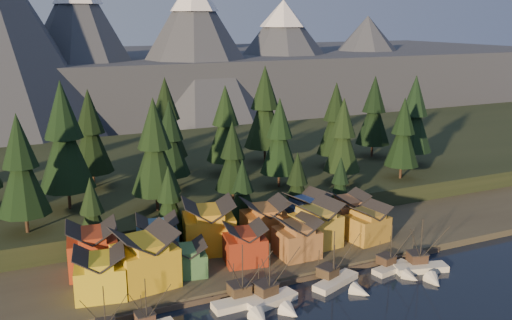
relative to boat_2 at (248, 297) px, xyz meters
name	(u,v)px	position (x,y,z in m)	size (l,w,h in m)	color
shore_strip	(223,238)	(7.42, 30.29, -1.48)	(400.00, 50.00, 1.50)	#393529
hillside	(161,175)	(7.42, 80.29, 0.77)	(420.00, 100.00, 6.00)	black
dock	(269,282)	(7.42, 6.79, -1.73)	(80.00, 4.00, 1.00)	#4F4339
mountain_ridge	(79,67)	(3.22, 203.88, 23.83)	(560.00, 190.00, 90.00)	#404552
boat_2	(248,297)	(0.00, 0.00, 0.00)	(11.95, 12.97, 12.41)	white
boat_3	(276,293)	(4.85, -1.09, 0.25)	(10.28, 10.91, 12.49)	white
boat_4	(341,276)	(19.28, 0.23, -0.06)	(11.15, 11.58, 11.76)	beige
boat_5	(396,263)	(32.52, 0.69, -0.23)	(9.45, 9.99, 10.55)	beige
boat_6	(424,263)	(37.16, -2.02, -0.02)	(11.32, 11.84, 11.98)	silver
house_front_0	(100,272)	(-22.50, 12.75, 3.80)	(9.96, 9.57, 8.63)	gold
house_front_1	(145,256)	(-14.24, 13.64, 4.83)	(11.50, 11.15, 10.59)	gold
house_front_2	(188,257)	(-5.92, 14.54, 2.69)	(7.68, 7.73, 6.51)	#3A6B3D
house_front_3	(245,243)	(6.08, 14.80, 3.47)	(9.07, 8.77, 7.99)	maroon
house_front_4	(297,236)	(17.08, 13.52, 3.52)	(7.90, 8.53, 8.09)	#966335
house_front_5	(316,223)	(23.21, 16.29, 4.42)	(10.26, 9.52, 9.79)	gold
house_front_6	(367,222)	(35.04, 14.19, 3.49)	(9.01, 8.64, 8.03)	#A57B2A
house_back_0	(92,247)	(-22.08, 22.71, 4.49)	(10.17, 9.85, 9.93)	#9C3218
house_back_1	(157,238)	(-9.28, 23.39, 4.01)	(9.51, 9.59, 9.03)	#365E80
house_back_2	(209,225)	(1.70, 23.54, 5.00)	(12.10, 11.46, 10.91)	gold
house_back_3	(265,220)	(14.52, 23.16, 4.25)	(10.27, 9.37, 9.47)	#AF682D
house_back_4	(307,212)	(25.67, 24.20, 4.09)	(9.87, 9.61, 9.18)	#3C558E
house_back_5	(349,210)	(35.50, 22.08, 3.75)	(8.36, 8.44, 8.53)	#A5633A
tree_hill_2	(21,168)	(-32.58, 38.29, 17.40)	(10.70, 10.70, 24.93)	#332319
tree_hill_3	(64,140)	(-22.58, 50.29, 20.06)	(12.79, 12.79, 29.79)	#332319
tree_hill_4	(90,134)	(-14.58, 65.29, 17.85)	(11.05, 11.05, 25.75)	#332319
tree_hill_5	(155,150)	(-4.58, 40.29, 18.07)	(11.22, 11.22, 26.15)	#332319
tree_hill_6	(170,141)	(3.42, 55.29, 16.43)	(9.94, 9.94, 23.16)	#332319
tree_hill_7	(233,158)	(13.42, 38.29, 14.62)	(8.53, 8.53, 19.86)	#332319
tree_hill_8	(226,126)	(21.42, 62.29, 17.60)	(10.86, 10.86, 25.29)	#332319
tree_hill_9	(279,139)	(29.42, 45.29, 16.56)	(10.04, 10.04, 23.39)	#332319
tree_hill_10	(265,110)	(37.42, 70.29, 19.84)	(12.62, 12.62, 29.40)	#332319
tree_hill_11	(343,137)	(45.42, 40.29, 16.44)	(9.95, 9.95, 23.19)	#332319
tree_hill_12	(335,121)	(53.42, 56.29, 17.50)	(10.78, 10.78, 25.11)	#332319
tree_hill_13	(403,135)	(63.42, 38.29, 16.01)	(9.61, 9.61, 22.40)	#332319
tree_hill_14	(374,113)	(71.42, 62.29, 17.81)	(11.02, 11.02, 25.68)	#332319
tree_hill_15	(166,121)	(7.42, 72.29, 18.59)	(11.64, 11.64, 27.10)	#332319
tree_hill_17	(414,117)	(75.42, 48.29, 18.50)	(11.56, 11.56, 26.93)	#332319
tree_shore_0	(92,214)	(-20.58, 30.29, 8.51)	(7.26, 7.26, 16.91)	#332319
tree_shore_1	(169,202)	(-4.58, 30.29, 8.85)	(7.53, 7.53, 17.53)	#332319
tree_shore_2	(243,193)	(12.42, 30.29, 8.60)	(7.34, 7.34, 17.09)	#332319
tree_shore_3	(297,185)	(26.42, 30.29, 8.73)	(7.44, 7.44, 17.32)	#332319
tree_shore_4	(340,184)	(38.42, 30.29, 7.44)	(6.42, 6.42, 14.96)	#332319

